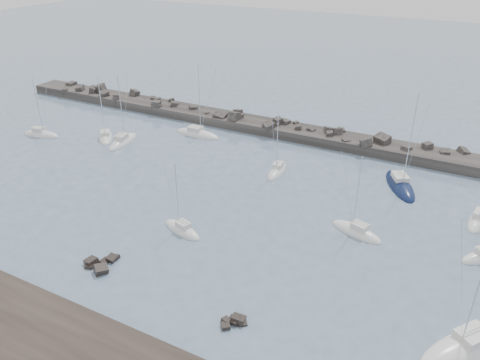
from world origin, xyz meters
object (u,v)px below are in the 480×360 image
(sailboat_1, at_px, (106,137))
(sailboat_0, at_px, (41,135))
(sailboat_6, at_px, (400,186))
(sailboat_8, at_px, (480,220))
(sailboat_3, at_px, (198,134))
(sailboat_5, at_px, (277,171))
(sailboat_2, at_px, (123,142))
(sailboat_7, at_px, (356,232))
(sailboat_9, at_px, (466,347))
(sailboat_4, at_px, (182,230))

(sailboat_1, bearing_deg, sailboat_0, -156.84)
(sailboat_6, relative_size, sailboat_8, 1.26)
(sailboat_0, xyz_separation_m, sailboat_6, (65.39, 10.88, -0.01))
(sailboat_0, bearing_deg, sailboat_6, 9.45)
(sailboat_3, bearing_deg, sailboat_5, -20.65)
(sailboat_2, bearing_deg, sailboat_7, -11.37)
(sailboat_7, bearing_deg, sailboat_9, -44.89)
(sailboat_8, bearing_deg, sailboat_1, -179.19)
(sailboat_3, xyz_separation_m, sailboat_6, (38.84, -3.43, 0.01))
(sailboat_4, height_order, sailboat_6, sailboat_6)
(sailboat_6, distance_m, sailboat_7, 15.82)
(sailboat_2, height_order, sailboat_4, sailboat_2)
(sailboat_3, bearing_deg, sailboat_1, -147.94)
(sailboat_1, bearing_deg, sailboat_6, 6.24)
(sailboat_0, height_order, sailboat_5, sailboat_0)
(sailboat_0, relative_size, sailboat_9, 0.71)
(sailboat_3, relative_size, sailboat_5, 1.33)
(sailboat_8, bearing_deg, sailboat_5, 178.51)
(sailboat_2, height_order, sailboat_5, sailboat_2)
(sailboat_0, relative_size, sailboat_6, 0.75)
(sailboat_1, xyz_separation_m, sailboat_3, (14.84, 9.30, 0.00))
(sailboat_2, distance_m, sailboat_5, 30.47)
(sailboat_2, bearing_deg, sailboat_5, 3.94)
(sailboat_1, height_order, sailboat_9, sailboat_9)
(sailboat_4, relative_size, sailboat_8, 0.82)
(sailboat_5, bearing_deg, sailboat_8, -1.49)
(sailboat_5, relative_size, sailboat_6, 0.69)
(sailboat_2, bearing_deg, sailboat_8, 1.24)
(sailboat_3, xyz_separation_m, sailboat_4, (16.00, -29.14, 0.00))
(sailboat_1, distance_m, sailboat_5, 35.01)
(sailboat_5, height_order, sailboat_8, sailboat_8)
(sailboat_3, bearing_deg, sailboat_0, -151.68)
(sailboat_0, distance_m, sailboat_3, 30.16)
(sailboat_4, bearing_deg, sailboat_2, 143.47)
(sailboat_2, bearing_deg, sailboat_0, -164.15)
(sailboat_7, bearing_deg, sailboat_4, -153.60)
(sailboat_1, distance_m, sailboat_6, 54.00)
(sailboat_0, distance_m, sailboat_4, 45.06)
(sailboat_6, height_order, sailboat_8, sailboat_6)
(sailboat_0, height_order, sailboat_8, sailboat_8)
(sailboat_3, relative_size, sailboat_8, 1.16)
(sailboat_5, bearing_deg, sailboat_0, -171.81)
(sailboat_0, relative_size, sailboat_2, 0.89)
(sailboat_2, height_order, sailboat_8, sailboat_2)
(sailboat_8, xyz_separation_m, sailboat_9, (0.21, -24.82, -0.00))
(sailboat_6, distance_m, sailboat_9, 31.98)
(sailboat_3, bearing_deg, sailboat_8, -9.45)
(sailboat_4, relative_size, sailboat_5, 0.93)
(sailboat_2, bearing_deg, sailboat_1, 175.19)
(sailboat_1, height_order, sailboat_6, sailboat_6)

